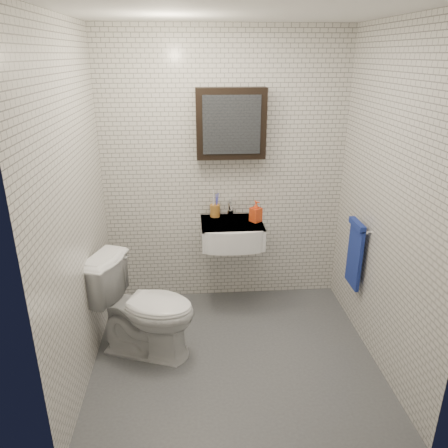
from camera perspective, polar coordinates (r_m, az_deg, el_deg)
name	(u,v)px	position (r m, az deg, el deg)	size (l,w,h in m)	color
ground	(234,355)	(3.65, 1.33, -16.78)	(2.20, 2.00, 0.01)	#4C4F54
room_shell	(236,179)	(2.98, 1.56, 5.90)	(2.22, 2.02, 2.51)	silver
washbasin	(232,234)	(3.91, 1.09, -1.27)	(0.55, 0.50, 0.20)	white
faucet	(230,209)	(4.03, 0.84, 1.91)	(0.06, 0.20, 0.15)	silver
mirror_cabinet	(231,124)	(3.84, 0.91, 12.96)	(0.60, 0.15, 0.60)	black
towel_rail	(355,251)	(3.80, 16.77, -3.44)	(0.09, 0.30, 0.58)	silver
toothbrush_cup	(215,210)	(4.04, -1.18, 1.85)	(0.12, 0.12, 0.25)	#A86E2A
soap_bottle	(256,211)	(3.91, 4.18, 1.66)	(0.09, 0.09, 0.19)	orange
toilet	(145,307)	(3.53, -10.32, -10.63)	(0.46, 0.80, 0.82)	white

